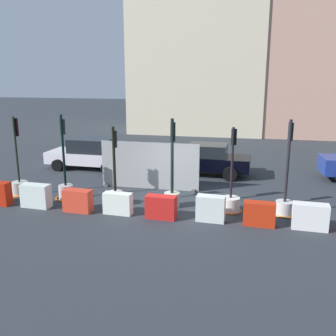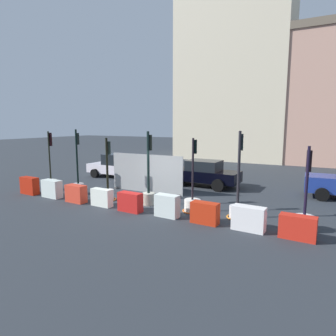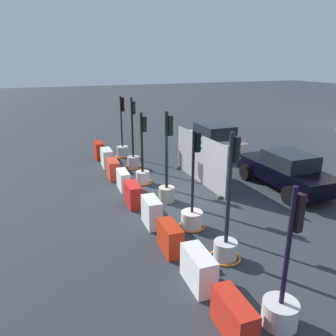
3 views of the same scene
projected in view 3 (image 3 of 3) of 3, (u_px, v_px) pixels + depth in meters
The scene contains 20 objects.
ground_plane at pixel (168, 200), 12.66m from camera, with size 120.00×120.00×0.00m, color #2B3037.
traffic_light_0 at pixel (123, 148), 18.11m from camera, with size 0.83×0.83×3.28m.
traffic_light_1 at pixel (133, 157), 16.26m from camera, with size 0.87×0.87×3.41m.
traffic_light_2 at pixel (143, 171), 14.23m from camera, with size 0.80×0.80×3.03m.
traffic_light_3 at pixel (167, 182), 12.31m from camera, with size 0.59×0.59×3.36m.
traffic_light_4 at pixel (192, 214), 10.45m from camera, with size 0.85×0.85×3.12m.
traffic_light_5 at pixel (226, 240), 8.75m from camera, with size 0.84×0.84×3.43m.
traffic_light_6 at pixel (282, 302), 6.56m from camera, with size 0.71×0.71×2.95m.
construction_barrier_0 at pixel (99, 150), 17.84m from camera, with size 1.11×0.47×0.90m.
construction_barrier_1 at pixel (107, 158), 16.42m from camera, with size 1.13×0.52×0.89m.
construction_barrier_2 at pixel (113, 169), 14.84m from camera, with size 1.06×0.51×0.82m.
construction_barrier_3 at pixel (123, 180), 13.53m from camera, with size 1.05×0.42×0.79m.
construction_barrier_4 at pixel (133, 195), 12.08m from camera, with size 1.08×0.49×0.81m.
construction_barrier_5 at pixel (152, 212), 10.59m from camera, with size 1.00×0.49×0.90m.
construction_barrier_6 at pixel (170, 238), 9.15m from camera, with size 1.06×0.49×0.81m.
construction_barrier_7 at pixel (198, 269), 7.74m from camera, with size 1.15×0.53×0.86m.
construction_barrier_8 at pixel (234, 317), 6.34m from camera, with size 1.15×0.48×0.79m.
car_white_van at pixel (213, 138), 18.95m from camera, with size 4.49×2.34×1.62m.
car_black_sedan at pixel (286, 170), 13.56m from camera, with size 4.61×2.16×1.56m.
site_fence_panel at pixel (199, 160), 14.26m from camera, with size 4.37×0.50×2.07m.
Camera 3 is at (10.80, -4.43, 5.05)m, focal length 35.72 mm.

